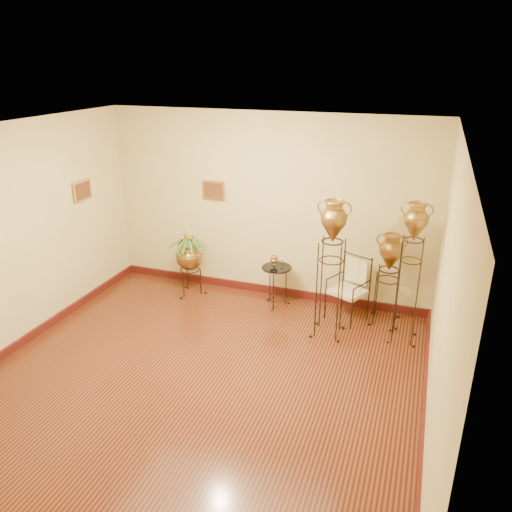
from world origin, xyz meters
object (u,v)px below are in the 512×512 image
(planter_urn, at_px, (189,254))
(amphora_mid, at_px, (331,269))
(amphora_tall, at_px, (410,272))
(side_table, at_px, (276,285))
(armchair, at_px, (348,289))

(planter_urn, bearing_deg, amphora_mid, -12.20)
(amphora_tall, height_order, side_table, amphora_tall)
(planter_urn, xyz_separation_m, armchair, (2.46, 0.00, -0.20))
(amphora_mid, xyz_separation_m, armchair, (0.17, 0.50, -0.49))
(amphora_mid, height_order, planter_urn, amphora_mid)
(planter_urn, relative_size, armchair, 1.30)
(planter_urn, height_order, armchair, planter_urn)
(amphora_tall, xyz_separation_m, planter_urn, (-3.26, 0.32, -0.30))
(amphora_mid, bearing_deg, planter_urn, 167.80)
(planter_urn, relative_size, side_table, 1.50)
(amphora_tall, distance_m, amphora_mid, 0.98)
(amphora_tall, distance_m, side_table, 2.01)
(planter_urn, height_order, side_table, planter_urn)
(amphora_tall, relative_size, armchair, 2.06)
(amphora_mid, bearing_deg, side_table, 148.27)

